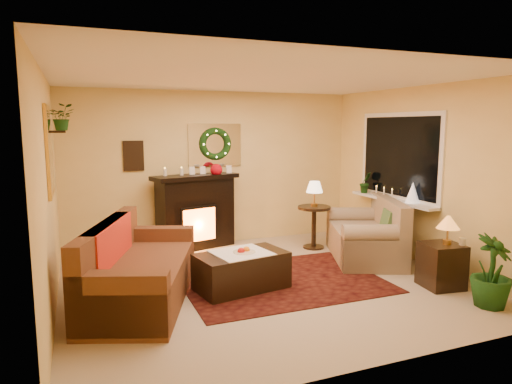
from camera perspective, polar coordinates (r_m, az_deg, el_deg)
name	(u,v)px	position (r m, az deg, el deg)	size (l,w,h in m)	color
floor	(266,283)	(6.03, 1.26, -11.33)	(5.00, 5.00, 0.00)	beige
ceiling	(267,78)	(5.71, 1.34, 14.07)	(5.00, 5.00, 0.00)	white
wall_back	(215,168)	(7.83, -5.16, 2.95)	(5.00, 5.00, 0.00)	#EFD88C
wall_front	(376,217)	(3.79, 14.76, -3.03)	(5.00, 5.00, 0.00)	#EFD88C
wall_left	(48,195)	(5.28, -24.52, -0.35)	(4.50, 4.50, 0.00)	#EFD88C
wall_right	(424,176)	(7.08, 20.27, 1.90)	(4.50, 4.50, 0.00)	#EFD88C
area_rug	(282,281)	(6.11, 3.23, -11.01)	(2.56, 1.92, 0.01)	#5A1C14
sofa	(142,265)	(5.50, -14.03, -8.81)	(0.95, 2.16, 0.93)	brown
red_throw	(139,259)	(5.66, -14.44, -8.09)	(0.82, 1.34, 0.02)	#B4201C
fireplace	(196,215)	(7.64, -7.54, -2.92)	(1.27, 0.40, 1.16)	black
poinsettia	(216,170)	(7.57, -4.99, 2.77)	(0.20, 0.20, 0.20)	#AD0412
mantel_candle_a	(165,174)	(7.43, -11.32, 2.22)	(0.06, 0.06, 0.18)	white
mantel_candle_b	(182,173)	(7.47, -9.28, 2.30)	(0.06, 0.06, 0.18)	beige
mantel_mirror	(215,145)	(7.79, -5.16, 5.87)	(0.92, 0.02, 0.72)	white
wreath	(216,144)	(7.75, -5.07, 6.00)	(0.55, 0.55, 0.11)	#194719
wall_art	(133,156)	(7.52, -15.07, 4.39)	(0.32, 0.03, 0.48)	#381E11
gold_mirror	(49,151)	(5.54, -24.45, 4.71)	(0.03, 0.84, 1.00)	gold
hanging_plant	(63,130)	(6.28, -22.99, 7.14)	(0.33, 0.28, 0.36)	#194719
loveseat	(365,232)	(7.19, 13.41, -4.84)	(0.92, 1.59, 0.92)	#A17E64
window_frame	(399,156)	(7.47, 17.46, 4.26)	(0.03, 1.86, 1.36)	white
window_glass	(398,156)	(7.46, 17.37, 4.26)	(0.02, 1.70, 1.22)	black
window_sill	(392,200)	(7.48, 16.61, -0.94)	(0.22, 1.86, 0.04)	white
mini_tree	(413,193)	(7.14, 18.99, -0.10)	(0.21, 0.21, 0.32)	white
sill_plant	(365,182)	(7.96, 13.52, 1.28)	(0.26, 0.21, 0.47)	#214727
side_table_round	(314,229)	(7.66, 7.23, -4.59)	(0.54, 0.54, 0.71)	black
lamp_cream	(314,196)	(7.56, 7.31, -0.49)	(0.27, 0.27, 0.42)	#FFE4BA
end_table_square	(441,266)	(6.27, 22.16, -8.59)	(0.46, 0.46, 0.56)	#3C1F10
lamp_tiffany	(448,230)	(6.16, 22.84, -4.37)	(0.28, 0.28, 0.41)	#FB8B42
coffee_table	(241,273)	(5.76, -1.83, -10.08)	(1.11, 0.61, 0.46)	#311B0B
fruit_bowl	(244,254)	(5.70, -1.50, -7.77)	(0.28, 0.28, 0.06)	white
floor_palm	(492,268)	(5.80, 27.43, -8.43)	(1.37, 1.37, 2.45)	black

